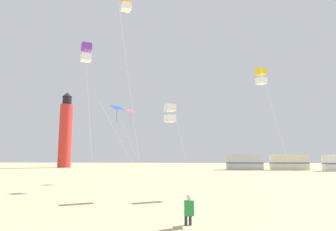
# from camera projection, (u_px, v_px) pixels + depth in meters

# --- Properties ---
(kite_flyer_standing) EXTENTS (0.38, 0.53, 1.16)m
(kite_flyer_standing) POSITION_uv_depth(u_px,v_px,m) (189.00, 210.00, 10.56)
(kite_flyer_standing) COLOR #238438
(kite_flyer_standing) RESTS_ON ground
(kite_diamond_rainbow) EXTENTS (3.00, 2.61, 7.32)m
(kite_diamond_rainbow) POSITION_uv_depth(u_px,v_px,m) (130.00, 113.00, 29.52)
(kite_diamond_rainbow) COLOR silver
(kite_diamond_rainbow) RESTS_ON ground
(kite_box_orange) EXTENTS (1.80, 1.80, 13.05)m
(kite_box_orange) POSITION_uv_depth(u_px,v_px,m) (126.00, 2.00, 18.76)
(kite_box_orange) COLOR silver
(kite_box_orange) RESTS_ON ground
(kite_box_violet) EXTENTS (1.21, 1.21, 9.62)m
(kite_box_violet) POSITION_uv_depth(u_px,v_px,m) (86.00, 53.00, 18.26)
(kite_box_violet) COLOR silver
(kite_box_violet) RESTS_ON ground
(kite_diamond_blue) EXTENTS (3.22, 3.21, 6.64)m
(kite_diamond_blue) POSITION_uv_depth(u_px,v_px,m) (117.00, 110.00, 23.25)
(kite_diamond_blue) COLOR silver
(kite_diamond_blue) RESTS_ON ground
(kite_box_white) EXTENTS (1.99, 1.99, 5.84)m
(kite_box_white) POSITION_uv_depth(u_px,v_px,m) (170.00, 113.00, 18.47)
(kite_box_white) COLOR silver
(kite_box_white) RESTS_ON ground
(kite_box_gold) EXTENTS (2.42, 2.35, 8.79)m
(kite_box_gold) POSITION_uv_depth(u_px,v_px,m) (261.00, 76.00, 20.70)
(kite_box_gold) COLOR silver
(kite_box_gold) RESTS_ON ground
(lighthouse_distant) EXTENTS (2.80, 2.80, 16.80)m
(lighthouse_distant) POSITION_uv_depth(u_px,v_px,m) (66.00, 132.00, 64.35)
(lighthouse_distant) COLOR red
(lighthouse_distant) RESTS_ON ground
(rv_van_silver) EXTENTS (6.50, 2.50, 2.80)m
(rv_van_silver) POSITION_uv_depth(u_px,v_px,m) (244.00, 162.00, 53.15)
(rv_van_silver) COLOR #B7BABF
(rv_van_silver) RESTS_ON ground
(rv_van_cream) EXTENTS (6.49, 2.49, 2.80)m
(rv_van_cream) POSITION_uv_depth(u_px,v_px,m) (289.00, 162.00, 52.67)
(rv_van_cream) COLOR beige
(rv_van_cream) RESTS_ON ground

